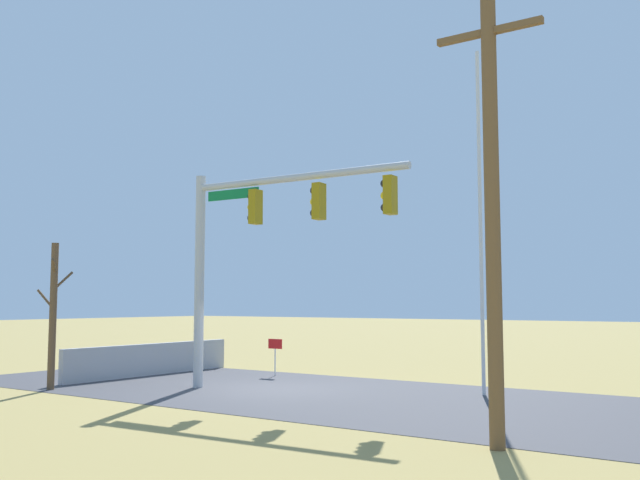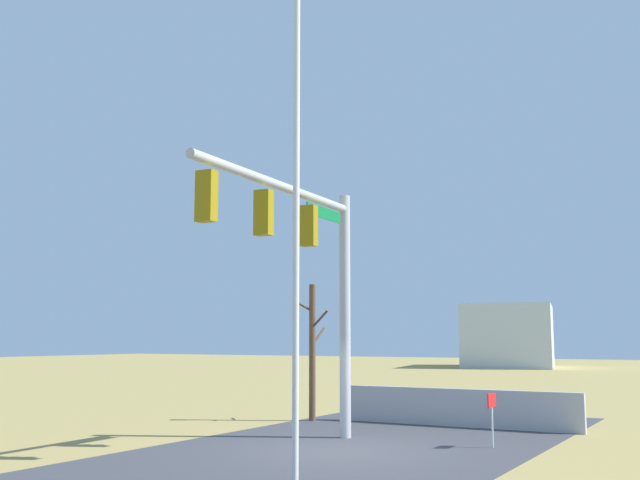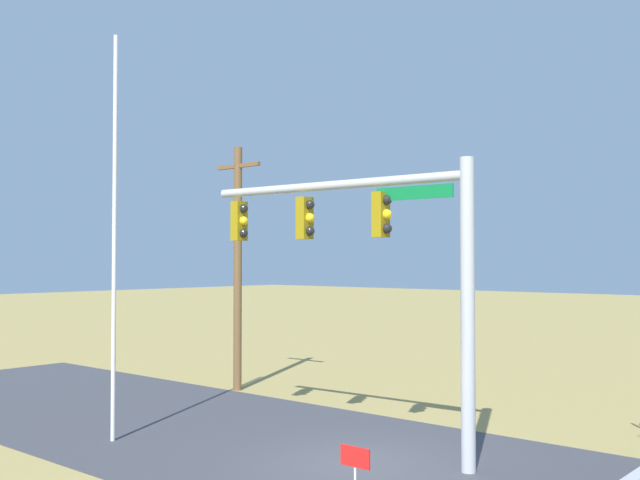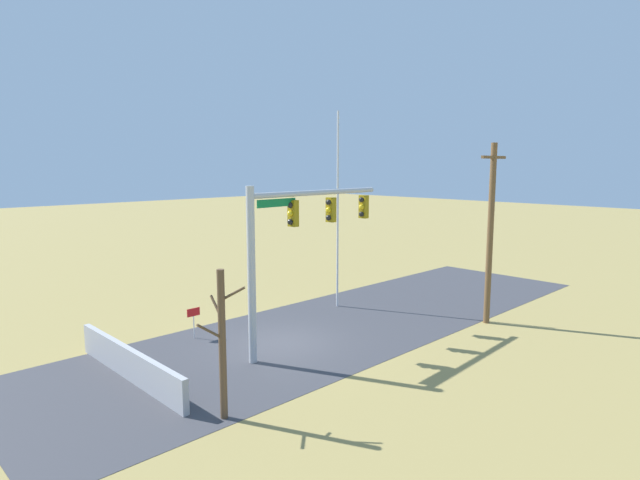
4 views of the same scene
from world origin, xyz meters
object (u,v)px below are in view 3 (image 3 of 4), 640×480
(utility_pole, at_px, (238,263))
(open_sign, at_px, (355,467))
(signal_mast, at_px, (378,248))
(flagpole, at_px, (114,237))

(utility_pole, relative_size, open_sign, 6.33)
(signal_mast, distance_m, utility_pole, 8.74)
(flagpole, relative_size, utility_pole, 1.20)
(open_sign, bearing_deg, signal_mast, 121.09)
(signal_mast, bearing_deg, open_sign, -58.91)
(flagpole, height_order, open_sign, flagpole)
(utility_pole, xyz_separation_m, open_sign, (10.18, -7.06, -3.11))
(utility_pole, height_order, open_sign, utility_pole)
(signal_mast, xyz_separation_m, utility_pole, (-8.01, 3.47, -0.35))
(signal_mast, distance_m, open_sign, 5.44)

